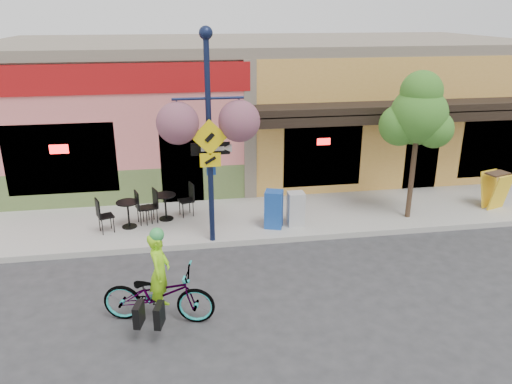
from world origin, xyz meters
TOP-DOWN VIEW (x-y plane):
  - ground at (0.00, 0.00)m, footprint 90.00×90.00m
  - sidewalk at (0.00, 2.00)m, footprint 24.00×3.00m
  - curb at (0.00, 0.55)m, footprint 24.00×0.12m
  - building at (0.00, 7.50)m, footprint 18.20×8.20m
  - bicycle at (-3.60, -2.34)m, footprint 2.21×1.19m
  - cyclist_rider at (-3.55, -2.34)m, footprint 0.49×0.63m
  - lamp_post at (-2.37, 0.65)m, footprint 1.61×0.64m
  - one_way_sign at (-2.33, 0.93)m, footprint 0.93×0.23m
  - cafe_set_left at (-4.45, 1.77)m, footprint 1.71×1.27m
  - cafe_set_right at (-3.50, 2.14)m, footprint 1.70×1.20m
  - newspaper_box_blue at (-0.73, 1.18)m, footprint 0.55×0.52m
  - newspaper_box_grey at (-0.13, 1.22)m, footprint 0.42×0.38m
  - street_tree at (3.03, 1.25)m, footprint 1.76×1.76m
  - sandwich_board at (5.78, 1.30)m, footprint 0.75×0.64m

SIDE VIEW (x-z plane):
  - ground at x=0.00m, z-range 0.00..0.00m
  - sidewalk at x=0.00m, z-range 0.00..0.15m
  - curb at x=0.00m, z-range 0.00..0.15m
  - bicycle at x=-3.60m, z-range 0.00..1.10m
  - newspaper_box_grey at x=-0.13m, z-range 0.15..1.05m
  - cafe_set_left at x=-4.45m, z-range 0.15..1.07m
  - cafe_set_right at x=-3.50m, z-range 0.15..1.08m
  - newspaper_box_blue at x=-0.73m, z-range 0.15..1.14m
  - sandwich_board at x=5.78m, z-range 0.15..1.21m
  - cyclist_rider at x=-3.55m, z-range 0.00..1.53m
  - one_way_sign at x=-2.33m, z-range 0.15..2.56m
  - street_tree at x=3.03m, z-range 0.15..4.13m
  - building at x=0.00m, z-range 0.00..4.50m
  - lamp_post at x=-2.37m, z-range 0.15..5.19m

